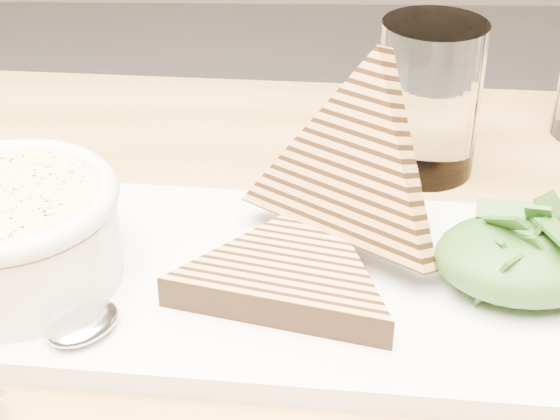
{
  "coord_description": "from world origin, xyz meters",
  "views": [
    {
      "loc": [
        0.09,
        -0.28,
        1.11
      ],
      "look_at": [
        0.08,
        0.17,
        0.82
      ],
      "focal_mm": 55.0,
      "sensor_mm": 36.0,
      "label": 1
    }
  ],
  "objects_px": {
    "soup_bowl": "(14,243)",
    "glass_near": "(429,98)",
    "table_top": "(352,362)",
    "platter": "(279,284)"
  },
  "relations": [
    {
      "from": "soup_bowl",
      "to": "glass_near",
      "type": "distance_m",
      "value": 0.32
    },
    {
      "from": "table_top",
      "to": "glass_near",
      "type": "relative_size",
      "value": 9.25
    },
    {
      "from": "soup_bowl",
      "to": "glass_near",
      "type": "bearing_deg",
      "value": 32.51
    },
    {
      "from": "table_top",
      "to": "soup_bowl",
      "type": "height_order",
      "value": "soup_bowl"
    },
    {
      "from": "table_top",
      "to": "soup_bowl",
      "type": "relative_size",
      "value": 8.67
    },
    {
      "from": "platter",
      "to": "soup_bowl",
      "type": "bearing_deg",
      "value": -177.63
    },
    {
      "from": "table_top",
      "to": "soup_bowl",
      "type": "xyz_separation_m",
      "value": [
        -0.21,
        0.03,
        0.06
      ]
    },
    {
      "from": "table_top",
      "to": "platter",
      "type": "height_order",
      "value": "platter"
    },
    {
      "from": "soup_bowl",
      "to": "table_top",
      "type": "bearing_deg",
      "value": -9.42
    },
    {
      "from": "platter",
      "to": "glass_near",
      "type": "xyz_separation_m",
      "value": [
        0.11,
        0.17,
        0.05
      ]
    }
  ]
}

